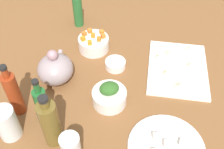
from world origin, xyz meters
The scene contains 30 objects.
tabletop centered at (0.00, 0.00, 1.50)cm, with size 190.00×190.00×3.00cm, color brown.
cutting_board centered at (12.18, -26.81, 3.50)cm, with size 33.19×24.91×1.00cm, color white.
plate_tofu centered at (-26.58, -22.45, 3.60)cm, with size 25.91×25.91×1.20cm, color white.
bowl_greens centered at (-9.98, -0.51, 5.91)cm, with size 13.06×13.06×5.83cm, color white.
bowl_carrots centered at (20.05, 11.64, 6.08)cm, with size 13.97×13.97×6.16cm, color white.
bowl_small_side centered at (9.49, 0.31, 4.68)cm, with size 8.83×8.83×3.36cm, color white.
teapot centered at (-1.31, 22.89, 9.11)cm, with size 16.64×14.31×15.57cm.
bottle_0 centered at (37.65, 23.00, 11.77)cm, with size 4.73×4.73×20.55cm.
bottle_1 centered at (-28.95, 15.48, 12.93)cm, with size 6.13×6.13×22.86cm.
bottle_2 centered at (-20.44, 21.60, 10.94)cm, with size 4.61×4.61×19.79cm.
bottle_3 centered at (-18.86, 32.08, 12.77)cm, with size 4.83×4.83×23.10cm.
drinking_glass_0 centered at (-29.03, 31.08, 9.46)cm, with size 7.54×7.54×12.92cm, color white.
carrot_cube_0 centered at (23.99, 8.46, 10.06)cm, with size 1.80×1.80×1.80cm, color orange.
carrot_cube_1 centered at (18.82, 8.77, 10.06)cm, with size 1.80×1.80×1.80cm, color orange.
carrot_cube_2 centered at (20.98, 11.94, 10.06)cm, with size 1.80×1.80×1.80cm, color orange.
carrot_cube_3 centered at (15.71, 12.33, 10.06)cm, with size 1.80×1.80×1.80cm, color orange.
carrot_cube_4 centered at (17.93, 15.90, 10.06)cm, with size 1.80×1.80×1.80cm, color orange.
carrot_cube_5 centered at (24.08, 14.08, 10.06)cm, with size 1.80×1.80×1.80cm, color orange.
carrot_cube_6 centered at (21.31, 7.32, 10.06)cm, with size 1.80×1.80×1.80cm, color orange.
carrot_cube_7 centered at (21.60, 16.12, 10.06)cm, with size 1.80×1.80×1.80cm, color orange.
chopped_greens_mound centered at (-9.98, -0.51, 11.00)cm, with size 7.39×6.07×4.35cm, color #2F6024.
tofu_cube_0 centered at (-26.28, -22.44, 5.30)cm, with size 2.20×2.20×2.20cm, color white.
tofu_cube_2 centered at (-23.89, -18.66, 5.30)cm, with size 2.20×2.20×2.20cm, color white.
tofu_cube_3 centered at (-25.07, -27.58, 5.30)cm, with size 2.20×2.20×2.20cm, color white.
dumpling_0 centered at (20.18, -23.66, 5.09)cm, with size 5.49×5.42×2.17cm, color beige.
dumpling_1 centered at (6.90, -22.26, 5.49)cm, with size 4.53×3.85×2.97cm, color beige.
dumpling_2 centered at (23.35, -31.93, 5.26)cm, with size 5.54×5.24×2.52cm, color beige.
dumpling_3 centered at (13.57, -32.52, 5.26)cm, with size 4.79×4.21×2.52cm, color beige.
dumpling_4 centered at (16.26, -18.81, 5.24)cm, with size 5.20×4.92×2.48cm, color beige.
dumpling_5 centered at (0.34, -27.59, 5.31)cm, with size 5.71×5.47×2.62cm, color beige.
Camera 1 is at (-72.88, -11.21, 85.04)cm, focal length 42.85 mm.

